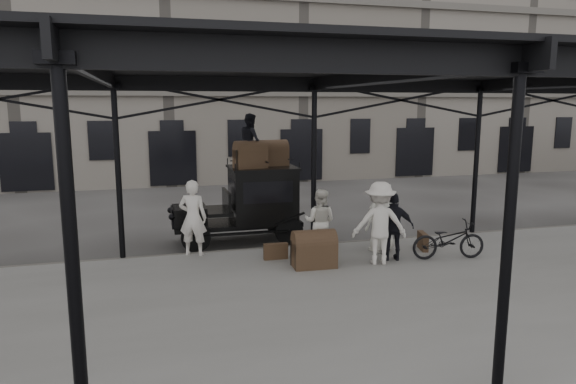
% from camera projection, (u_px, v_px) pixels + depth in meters
% --- Properties ---
extents(ground, '(120.00, 120.00, 0.00)m').
position_uv_depth(ground, '(339.00, 272.00, 12.23)').
color(ground, '#383533').
rests_on(ground, ground).
extents(platform, '(28.00, 8.00, 0.15)m').
position_uv_depth(platform, '(374.00, 299.00, 10.31)').
color(platform, slate).
rests_on(platform, ground).
extents(canopy, '(22.50, 9.00, 4.74)m').
position_uv_depth(canopy, '(374.00, 69.00, 9.81)').
color(canopy, black).
rests_on(canopy, ground).
extents(building_frontage, '(64.00, 8.00, 14.00)m').
position_uv_depth(building_frontage, '(225.00, 48.00, 28.18)').
color(building_frontage, slate).
rests_on(building_frontage, ground).
extents(taxi, '(3.65, 1.55, 2.18)m').
position_uv_depth(taxi, '(252.00, 201.00, 14.75)').
color(taxi, black).
rests_on(taxi, ground).
extents(porter_left, '(0.82, 0.68, 1.93)m').
position_uv_depth(porter_left, '(193.00, 218.00, 12.92)').
color(porter_left, silver).
rests_on(porter_left, platform).
extents(porter_midleft, '(1.03, 0.97, 1.68)m').
position_uv_depth(porter_midleft, '(320.00, 222.00, 13.04)').
color(porter_midleft, silver).
rests_on(porter_midleft, platform).
extents(porter_centre, '(1.02, 0.82, 1.82)m').
position_uv_depth(porter_centre, '(382.00, 217.00, 13.26)').
color(porter_centre, silver).
rests_on(porter_centre, platform).
extents(porter_official, '(1.05, 0.66, 1.67)m').
position_uv_depth(porter_official, '(394.00, 227.00, 12.51)').
color(porter_official, black).
rests_on(porter_official, platform).
extents(porter_right, '(1.44, 1.06, 1.99)m').
position_uv_depth(porter_right, '(380.00, 223.00, 12.21)').
color(porter_right, silver).
rests_on(porter_right, platform).
extents(bicycle, '(1.90, 0.90, 0.96)m').
position_uv_depth(bicycle, '(448.00, 240.00, 12.68)').
color(bicycle, black).
rests_on(bicycle, platform).
extents(porter_roof, '(0.63, 0.78, 1.51)m').
position_uv_depth(porter_roof, '(251.00, 140.00, 14.36)').
color(porter_roof, black).
rests_on(porter_roof, taxi).
extents(steamer_trunk_roof_near, '(0.95, 0.67, 0.64)m').
position_uv_depth(steamer_trunk_roof_near, '(250.00, 157.00, 14.28)').
color(steamer_trunk_roof_near, '#483221').
rests_on(steamer_trunk_roof_near, taxi).
extents(steamer_trunk_roof_far, '(0.90, 0.61, 0.62)m').
position_uv_depth(steamer_trunk_roof_far, '(273.00, 155.00, 14.90)').
color(steamer_trunk_roof_far, '#483221').
rests_on(steamer_trunk_roof_far, taxi).
extents(steamer_trunk_platform, '(1.03, 0.65, 0.74)m').
position_uv_depth(steamer_trunk_platform, '(314.00, 251.00, 12.08)').
color(steamer_trunk_platform, '#483221').
rests_on(steamer_trunk_platform, platform).
extents(wicker_hamper, '(0.67, 0.55, 0.50)m').
position_uv_depth(wicker_hamper, '(311.00, 251.00, 12.53)').
color(wicker_hamper, brown).
rests_on(wicker_hamper, platform).
extents(suitcase_upright, '(0.29, 0.62, 0.45)m').
position_uv_depth(suitcase_upright, '(423.00, 241.00, 13.53)').
color(suitcase_upright, '#483221').
rests_on(suitcase_upright, platform).
extents(suitcase_flat, '(0.60, 0.17, 0.40)m').
position_uv_depth(suitcase_flat, '(276.00, 251.00, 12.68)').
color(suitcase_flat, '#483221').
rests_on(suitcase_flat, platform).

